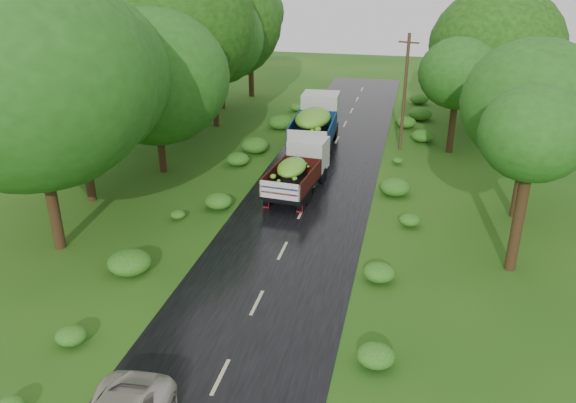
% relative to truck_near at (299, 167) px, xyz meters
% --- Properties ---
extents(ground, '(120.00, 120.00, 0.00)m').
position_rel_truck_near_xyz_m(ground, '(0.67, -14.57, -1.36)').
color(ground, '#15470F').
rests_on(ground, ground).
extents(road, '(6.50, 80.00, 0.02)m').
position_rel_truck_near_xyz_m(road, '(0.67, -9.57, -1.35)').
color(road, black).
rests_on(road, ground).
extents(road_lines, '(0.12, 69.60, 0.00)m').
position_rel_truck_near_xyz_m(road_lines, '(0.67, -8.57, -1.34)').
color(road_lines, '#BFB78C').
rests_on(road_lines, road).
extents(truck_near, '(2.56, 5.90, 2.41)m').
position_rel_truck_near_xyz_m(truck_near, '(0.00, 0.00, 0.00)').
color(truck_near, black).
rests_on(truck_near, ground).
extents(truck_far, '(2.77, 7.17, 2.98)m').
position_rel_truck_near_xyz_m(truck_far, '(-0.56, 8.07, 0.32)').
color(truck_far, black).
rests_on(truck_far, ground).
extents(utility_pole, '(1.24, 0.46, 7.28)m').
position_rel_truck_near_xyz_m(utility_pole, '(4.92, 8.40, 2.39)').
color(utility_pole, '#382616').
rests_on(utility_pole, ground).
extents(trees_left, '(6.62, 32.82, 9.90)m').
position_rel_truck_near_xyz_m(trees_left, '(-9.41, 5.31, 5.36)').
color(trees_left, black).
rests_on(trees_left, ground).
extents(trees_right, '(6.25, 29.62, 7.76)m').
position_rel_truck_near_xyz_m(trees_right, '(9.91, 8.92, 4.11)').
color(trees_right, black).
rests_on(trees_right, ground).
extents(shrubs, '(11.90, 44.00, 0.70)m').
position_rel_truck_near_xyz_m(shrubs, '(0.67, -0.57, -1.01)').
color(shrubs, '#145816').
rests_on(shrubs, ground).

